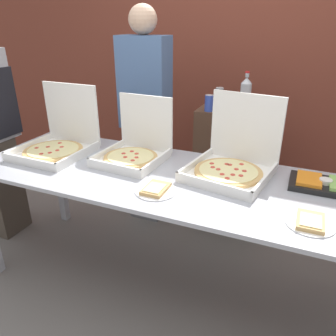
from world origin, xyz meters
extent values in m
plane|color=slate|center=(0.00, 0.00, 0.00)|extent=(16.00, 16.00, 0.00)
cube|color=brown|center=(0.00, 1.70, 1.40)|extent=(10.00, 0.06, 2.80)
cube|color=#A8AAB2|center=(0.00, 0.00, 0.83)|extent=(2.50, 0.86, 0.02)
cube|color=#A8AAB2|center=(-1.20, 0.38, 0.41)|extent=(0.06, 0.06, 0.81)
cube|color=white|center=(-0.87, 0.00, 0.85)|extent=(0.47, 0.47, 0.02)
cube|color=white|center=(-0.87, -0.22, 0.88)|extent=(0.46, 0.02, 0.04)
cube|color=white|center=(-1.09, 0.00, 0.88)|extent=(0.02, 0.46, 0.04)
cube|color=white|center=(-0.65, -0.01, 0.88)|extent=(0.02, 0.46, 0.04)
cube|color=white|center=(-0.86, 0.23, 1.08)|extent=(0.46, 0.02, 0.43)
cylinder|color=tan|center=(-0.87, 0.00, 0.87)|extent=(0.40, 0.40, 0.02)
cylinder|color=beige|center=(-0.87, 0.00, 0.88)|extent=(0.35, 0.35, 0.00)
cylinder|color=#C13D2D|center=(-0.82, -0.01, 0.88)|extent=(0.03, 0.03, 0.00)
cylinder|color=#C13D2D|center=(-0.84, 0.06, 0.88)|extent=(0.03, 0.03, 0.00)
cylinder|color=#C13D2D|center=(-0.90, 0.12, 0.88)|extent=(0.03, 0.03, 0.00)
cylinder|color=#C13D2D|center=(-0.93, 0.02, 0.88)|extent=(0.03, 0.03, 0.00)
cylinder|color=#C13D2D|center=(-0.99, -0.03, 0.88)|extent=(0.03, 0.03, 0.00)
cylinder|color=#C13D2D|center=(-0.88, -0.10, 0.88)|extent=(0.03, 0.03, 0.00)
cylinder|color=#C13D2D|center=(-0.84, -0.07, 0.88)|extent=(0.03, 0.03, 0.00)
cube|color=white|center=(-0.31, 0.10, 0.85)|extent=(0.43, 0.43, 0.02)
cube|color=white|center=(-0.32, -0.09, 0.88)|extent=(0.40, 0.04, 0.04)
cube|color=white|center=(-0.50, 0.11, 0.88)|extent=(0.04, 0.40, 0.04)
cube|color=white|center=(-0.12, 0.09, 0.88)|extent=(0.04, 0.40, 0.04)
cube|color=white|center=(-0.30, 0.31, 1.05)|extent=(0.40, 0.04, 0.38)
cylinder|color=tan|center=(-0.31, 0.10, 0.87)|extent=(0.35, 0.35, 0.02)
cylinder|color=beige|center=(-0.31, 0.10, 0.88)|extent=(0.30, 0.30, 0.00)
cylinder|color=#C13D2D|center=(-0.26, 0.09, 0.88)|extent=(0.03, 0.03, 0.00)
cylinder|color=#C13D2D|center=(-0.29, 0.15, 0.88)|extent=(0.03, 0.03, 0.00)
cylinder|color=#C13D2D|center=(-0.34, 0.17, 0.88)|extent=(0.03, 0.03, 0.00)
cylinder|color=#C13D2D|center=(-0.37, 0.12, 0.88)|extent=(0.03, 0.03, 0.00)
cylinder|color=#C13D2D|center=(-0.33, 0.06, 0.88)|extent=(0.03, 0.03, 0.00)
cylinder|color=#C13D2D|center=(-0.26, 0.04, 0.88)|extent=(0.03, 0.03, 0.00)
cube|color=white|center=(0.34, 0.13, 0.85)|extent=(0.53, 0.53, 0.02)
cube|color=white|center=(0.30, -0.09, 0.88)|extent=(0.46, 0.09, 0.04)
cube|color=white|center=(0.12, 0.17, 0.88)|extent=(0.09, 0.46, 0.04)
cube|color=white|center=(0.55, 0.09, 0.88)|extent=(0.09, 0.46, 0.04)
cube|color=white|center=(0.38, 0.36, 1.08)|extent=(0.46, 0.09, 0.44)
cylinder|color=tan|center=(0.34, 0.13, 0.87)|extent=(0.40, 0.40, 0.02)
cylinder|color=beige|center=(0.34, 0.13, 0.88)|extent=(0.35, 0.35, 0.00)
cylinder|color=#C13D2D|center=(0.43, 0.15, 0.88)|extent=(0.03, 0.03, 0.00)
cylinder|color=#C13D2D|center=(0.38, 0.16, 0.88)|extent=(0.03, 0.03, 0.00)
cylinder|color=#C13D2D|center=(0.39, 0.25, 0.88)|extent=(0.03, 0.03, 0.00)
cylinder|color=#C13D2D|center=(0.33, 0.21, 0.88)|extent=(0.03, 0.03, 0.00)
cylinder|color=#C13D2D|center=(0.31, 0.21, 0.88)|extent=(0.03, 0.03, 0.00)
cylinder|color=#C13D2D|center=(0.22, 0.18, 0.88)|extent=(0.03, 0.03, 0.00)
cylinder|color=#C13D2D|center=(0.24, 0.13, 0.88)|extent=(0.03, 0.03, 0.00)
cylinder|color=#C13D2D|center=(0.28, 0.11, 0.88)|extent=(0.03, 0.03, 0.00)
cylinder|color=#C13D2D|center=(0.32, 0.06, 0.88)|extent=(0.03, 0.03, 0.00)
cylinder|color=#C13D2D|center=(0.36, 0.01, 0.88)|extent=(0.03, 0.03, 0.00)
cylinder|color=#C13D2D|center=(0.38, 0.07, 0.88)|extent=(0.03, 0.03, 0.00)
cylinder|color=#C13D2D|center=(0.42, 0.08, 0.88)|extent=(0.03, 0.03, 0.00)
cylinder|color=white|center=(0.02, -0.21, 0.84)|extent=(0.23, 0.23, 0.01)
cube|color=tan|center=(0.02, -0.21, 0.85)|extent=(0.12, 0.17, 0.02)
cube|color=beige|center=(0.02, -0.22, 0.87)|extent=(0.09, 0.12, 0.01)
cylinder|color=white|center=(0.80, -0.22, 0.84)|extent=(0.22, 0.22, 0.01)
cube|color=tan|center=(0.80, -0.22, 0.85)|extent=(0.12, 0.17, 0.02)
cube|color=beige|center=(0.80, -0.24, 0.87)|extent=(0.09, 0.12, 0.01)
cube|color=black|center=(0.87, 0.19, 0.85)|extent=(0.38, 0.23, 0.03)
cube|color=orange|center=(0.78, 0.19, 0.88)|extent=(0.13, 0.19, 0.02)
cylinder|color=white|center=(0.87, 0.19, 0.88)|extent=(0.07, 0.07, 0.02)
cube|color=#4C3323|center=(0.23, 0.92, 0.53)|extent=(0.62, 0.44, 1.06)
cylinder|color=#B7BCC1|center=(0.25, 0.99, 1.15)|extent=(0.09, 0.09, 0.19)
cone|color=#B7BCC1|center=(0.25, 0.99, 1.27)|extent=(0.09, 0.09, 0.05)
cylinder|color=#B7BCC1|center=(0.25, 0.99, 1.31)|extent=(0.03, 0.03, 0.03)
cylinder|color=red|center=(0.25, 0.99, 1.33)|extent=(0.03, 0.03, 0.01)
cylinder|color=silver|center=(0.01, 1.08, 1.12)|extent=(0.07, 0.07, 0.12)
cylinder|color=silver|center=(0.01, 1.08, 1.18)|extent=(0.06, 0.06, 0.00)
cylinder|color=#334CB2|center=(0.02, 0.75, 1.12)|extent=(0.07, 0.07, 0.12)
cylinder|color=silver|center=(0.02, 0.75, 1.18)|extent=(0.06, 0.06, 0.00)
cube|color=slate|center=(-0.52, 0.75, 0.43)|extent=(0.28, 0.20, 0.87)
cube|color=#4C6B99|center=(-0.52, 0.75, 1.23)|extent=(0.40, 0.22, 0.72)
sphere|color=#D8AD8C|center=(-0.52, 0.75, 1.70)|extent=(0.22, 0.22, 0.22)
cube|color=#473D33|center=(-1.54, 0.06, 0.42)|extent=(0.20, 0.28, 0.83)
camera|label=1|loc=(0.70, -1.64, 1.69)|focal=35.00mm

